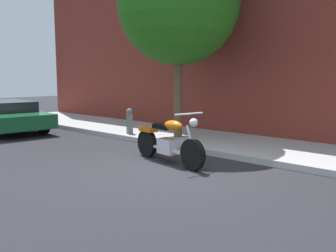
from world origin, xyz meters
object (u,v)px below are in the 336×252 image
at_px(street_tree, 178,3).
at_px(motorcycle, 168,142).
at_px(fire_hydrant, 130,123).
at_px(parked_car_green, 4,115).

bearing_deg(street_tree, motorcycle, -52.89).
relative_size(motorcycle, street_tree, 0.40).
xyz_separation_m(motorcycle, fire_hydrant, (-3.06, 1.56, -0.00)).
height_order(street_tree, fire_hydrant, street_tree).
bearing_deg(street_tree, fire_hydrant, -159.67).
height_order(parked_car_green, fire_hydrant, parked_car_green).
distance_m(parked_car_green, street_tree, 7.06).
bearing_deg(motorcycle, fire_hydrant, 153.00).
relative_size(street_tree, fire_hydrant, 6.10).
xyz_separation_m(motorcycle, street_tree, (-1.59, 2.10, 3.37)).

